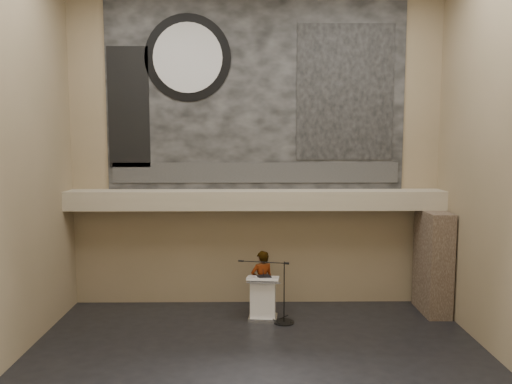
{
  "coord_description": "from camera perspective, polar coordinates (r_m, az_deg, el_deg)",
  "views": [
    {
      "loc": [
        -0.15,
        -9.59,
        4.61
      ],
      "look_at": [
        0.0,
        3.2,
        3.2
      ],
      "focal_mm": 35.0,
      "sensor_mm": 36.0,
      "label": 1
    }
  ],
  "objects": [
    {
      "name": "sprinkler_right",
      "position": [
        13.44,
        8.11,
        -2.07
      ],
      "size": [
        0.04,
        0.04,
        0.06
      ],
      "primitive_type": "cylinder",
      "color": "#B2893D",
      "rests_on": "soffit"
    },
    {
      "name": "mic_stand",
      "position": [
        12.82,
        3.04,
        -13.69
      ],
      "size": [
        1.4,
        0.53,
        1.56
      ],
      "rotation": [
        0.0,
        0.0,
        -0.22
      ],
      "color": "black",
      "rests_on": "floor"
    },
    {
      "name": "floor",
      "position": [
        10.64,
        0.22,
        -19.38
      ],
      "size": [
        10.0,
        10.0,
        0.0
      ],
      "primitive_type": "plane",
      "color": "black",
      "rests_on": "ground"
    },
    {
      "name": "papers",
      "position": [
        12.74,
        0.42,
        -9.69
      ],
      "size": [
        0.3,
        0.34,
        0.0
      ],
      "primitive_type": "cube",
      "rotation": [
        0.0,
        0.0,
        -0.39
      ],
      "color": "white",
      "rests_on": "lectern"
    },
    {
      "name": "banner_brick_print",
      "position": [
        13.93,
        -14.36,
        9.35
      ],
      "size": [
        1.1,
        0.02,
        3.2
      ],
      "primitive_type": "cube",
      "color": "black",
      "rests_on": "banner"
    },
    {
      "name": "lectern",
      "position": [
        12.92,
        0.81,
        -12.01
      ],
      "size": [
        0.86,
        0.65,
        1.14
      ],
      "rotation": [
        0.0,
        0.0,
        -0.11
      ],
      "color": "silver",
      "rests_on": "floor"
    },
    {
      "name": "banner_clock_rim",
      "position": [
        13.78,
        -7.81,
        14.96
      ],
      "size": [
        2.3,
        0.02,
        2.3
      ],
      "primitive_type": "cylinder",
      "rotation": [
        1.57,
        0.0,
        0.0
      ],
      "color": "black",
      "rests_on": "banner"
    },
    {
      "name": "wall_back",
      "position": [
        13.6,
        -0.04,
        4.77
      ],
      "size": [
        10.0,
        0.02,
        8.5
      ],
      "primitive_type": "cube",
      "color": "#877656",
      "rests_on": "floor"
    },
    {
      "name": "wall_front",
      "position": [
        5.61,
        0.89,
        2.61
      ],
      "size": [
        10.0,
        0.02,
        8.5
      ],
      "primitive_type": "cube",
      "color": "#877656",
      "rests_on": "floor"
    },
    {
      "name": "sprinkler_left",
      "position": [
        13.36,
        -6.9,
        -2.1
      ],
      "size": [
        0.04,
        0.04,
        0.06
      ],
      "primitive_type": "cylinder",
      "color": "#B2893D",
      "rests_on": "soffit"
    },
    {
      "name": "speaker_person",
      "position": [
        13.26,
        0.69,
        -10.25
      ],
      "size": [
        0.71,
        0.58,
        1.67
      ],
      "primitive_type": "imported",
      "rotation": [
        0.0,
        0.0,
        3.48
      ],
      "color": "white",
      "rests_on": "floor"
    },
    {
      "name": "binder",
      "position": [
        12.73,
        0.93,
        -9.64
      ],
      "size": [
        0.38,
        0.34,
        0.04
      ],
      "primitive_type": "cube",
      "rotation": [
        0.0,
        0.0,
        0.27
      ],
      "color": "black",
      "rests_on": "lectern"
    },
    {
      "name": "banner_building_print",
      "position": [
        13.81,
        10.16,
        11.14
      ],
      "size": [
        2.6,
        0.02,
        3.6
      ],
      "primitive_type": "cube",
      "color": "black",
      "rests_on": "banner"
    },
    {
      "name": "stone_pier",
      "position": [
        14.0,
        19.57,
        -7.54
      ],
      "size": [
        0.6,
        1.4,
        2.7
      ],
      "primitive_type": "cube",
      "color": "#45352A",
      "rests_on": "floor"
    },
    {
      "name": "banner_clock_face",
      "position": [
        13.76,
        -7.82,
        14.97
      ],
      "size": [
        1.84,
        0.02,
        1.84
      ],
      "primitive_type": "cylinder",
      "rotation": [
        1.57,
        0.0,
        0.0
      ],
      "color": "silver",
      "rests_on": "banner"
    },
    {
      "name": "banner",
      "position": [
        13.61,
        -0.04,
        10.88
      ],
      "size": [
        8.0,
        0.05,
        5.0
      ],
      "primitive_type": "cube",
      "color": "black",
      "rests_on": "wall_back"
    },
    {
      "name": "banner_text_strip",
      "position": [
        13.56,
        -0.04,
        2.23
      ],
      "size": [
        7.76,
        0.02,
        0.55
      ],
      "primitive_type": "cube",
      "color": "#2E2E2E",
      "rests_on": "banner"
    },
    {
      "name": "soffit",
      "position": [
        13.3,
        -0.02,
        -0.88
      ],
      "size": [
        10.0,
        0.8,
        0.5
      ],
      "primitive_type": "cube",
      "color": "tan",
      "rests_on": "wall_back"
    }
  ]
}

